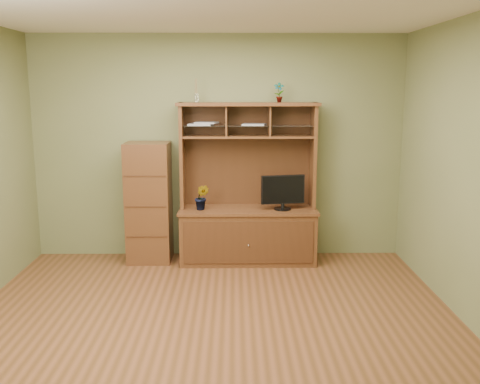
{
  "coord_description": "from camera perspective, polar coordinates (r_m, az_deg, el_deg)",
  "views": [
    {
      "loc": [
        0.2,
        -4.51,
        2.06
      ],
      "look_at": [
        0.26,
        1.2,
        0.95
      ],
      "focal_mm": 40.0,
      "sensor_mm": 36.0,
      "label": 1
    }
  ],
  "objects": [
    {
      "name": "magazines",
      "position": [
        6.33,
        -2.16,
        7.27
      ],
      "size": [
        0.93,
        0.26,
        0.04
      ],
      "color": "#A3A3A7",
      "rests_on": "media_hutch"
    },
    {
      "name": "monitor",
      "position": [
        6.3,
        4.6,
        0.04
      ],
      "size": [
        0.52,
        0.2,
        0.41
      ],
      "rotation": [
        0.0,
        0.0,
        0.18
      ],
      "color": "black",
      "rests_on": "media_hutch"
    },
    {
      "name": "orchid_plant",
      "position": [
        6.3,
        -4.1,
        -0.56
      ],
      "size": [
        0.19,
        0.17,
        0.3
      ],
      "primitive_type": "imported",
      "rotation": [
        0.0,
        0.0,
        -0.23
      ],
      "color": "#30561D",
      "rests_on": "media_hutch"
    },
    {
      "name": "reed_diffuser",
      "position": [
        6.33,
        -4.71,
        10.47
      ],
      "size": [
        0.05,
        0.05,
        0.27
      ],
      "color": "silver",
      "rests_on": "media_hutch"
    },
    {
      "name": "top_plant",
      "position": [
        6.34,
        4.18,
        10.57
      ],
      "size": [
        0.13,
        0.1,
        0.23
      ],
      "primitive_type": "imported",
      "rotation": [
        0.0,
        0.0,
        -0.11
      ],
      "color": "#3C6A25",
      "rests_on": "media_hutch"
    },
    {
      "name": "room",
      "position": [
        4.57,
        -3.08,
        2.03
      ],
      "size": [
        4.54,
        4.04,
        2.74
      ],
      "color": "#533217",
      "rests_on": "ground"
    },
    {
      "name": "media_hutch",
      "position": [
        6.43,
        0.84,
        -2.84
      ],
      "size": [
        1.66,
        0.61,
        1.9
      ],
      "color": "#472414",
      "rests_on": "room"
    },
    {
      "name": "side_cabinet",
      "position": [
        6.48,
        -9.69,
        -1.1
      ],
      "size": [
        0.51,
        0.47,
        1.44
      ],
      "color": "#472414",
      "rests_on": "room"
    }
  ]
}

